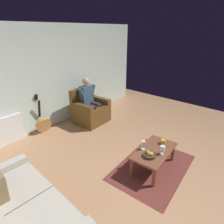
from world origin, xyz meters
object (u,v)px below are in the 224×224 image
(wine_glass_near, at_px, (162,149))
(fruit_bowl, at_px, (149,154))
(couch, at_px, (22,216))
(person_seated, at_px, (89,99))
(wine_glass_far, at_px, (144,144))
(armchair, at_px, (90,111))
(guitar, at_px, (43,124))
(coffee_table, at_px, (154,153))
(candle_jar, at_px, (163,142))

(wine_glass_near, height_order, fruit_bowl, wine_glass_near)
(couch, bearing_deg, person_seated, 124.55)
(wine_glass_far, bearing_deg, person_seated, -107.63)
(armchair, bearing_deg, person_seated, -90.00)
(couch, xyz_separation_m, wine_glass_near, (-2.18, 0.75, 0.19))
(person_seated, xyz_separation_m, fruit_bowl, (0.81, 2.38, -0.23))
(person_seated, xyz_separation_m, wine_glass_near, (0.60, 2.51, -0.16))
(wine_glass_far, bearing_deg, guitar, -79.15)
(couch, relative_size, wine_glass_far, 10.35)
(wine_glass_near, xyz_separation_m, wine_glass_far, (0.09, -0.33, 0.01))
(armchair, bearing_deg, wine_glass_far, 68.97)
(armchair, height_order, wine_glass_far, armchair)
(armchair, distance_m, guitar, 1.28)
(guitar, relative_size, fruit_bowl, 4.44)
(armchair, distance_m, wine_glass_near, 2.58)
(wine_glass_far, distance_m, fruit_bowl, 0.24)
(armchair, distance_m, coffee_table, 2.42)
(person_seated, bearing_deg, guitar, -23.80)
(armchair, height_order, candle_jar, armchair)
(couch, height_order, coffee_table, couch)
(fruit_bowl, bearing_deg, guitar, -82.20)
(guitar, relative_size, wine_glass_far, 5.70)
(armchair, bearing_deg, guitar, -24.00)
(guitar, bearing_deg, coffee_table, 102.35)
(wine_glass_near, bearing_deg, armchair, -103.48)
(person_seated, relative_size, candle_jar, 12.92)
(wine_glass_near, xyz_separation_m, candle_jar, (-0.32, -0.14, -0.07))
(wine_glass_far, relative_size, candle_jar, 1.78)
(couch, xyz_separation_m, wine_glass_far, (-2.09, 0.42, 0.19))
(coffee_table, height_order, fruit_bowl, fruit_bowl)
(coffee_table, relative_size, wine_glass_far, 5.81)
(armchair, xyz_separation_m, couch, (2.79, 1.76, -0.01))
(armchair, bearing_deg, fruit_bowl, 67.83)
(couch, distance_m, wine_glass_far, 2.14)
(fruit_bowl, bearing_deg, coffee_table, -173.25)
(person_seated, distance_m, wine_glass_near, 2.59)
(candle_jar, bearing_deg, wine_glass_far, -24.61)
(person_seated, relative_size, wine_glass_near, 7.63)
(coffee_table, relative_size, candle_jar, 10.37)
(couch, distance_m, wine_glass_near, 2.32)
(wine_glass_far, bearing_deg, wine_glass_near, 105.63)
(couch, bearing_deg, wine_glass_far, 80.95)
(guitar, relative_size, candle_jar, 10.17)
(candle_jar, bearing_deg, guitar, -71.99)
(couch, bearing_deg, armchair, 124.47)
(candle_jar, bearing_deg, fruit_bowl, 1.19)
(armchair, height_order, fruit_bowl, armchair)
(person_seated, height_order, candle_jar, person_seated)
(person_seated, height_order, fruit_bowl, person_seated)
(wine_glass_near, bearing_deg, person_seated, -103.45)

